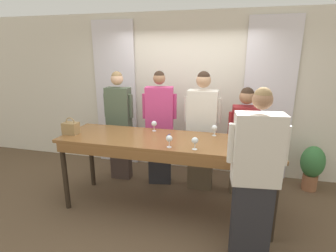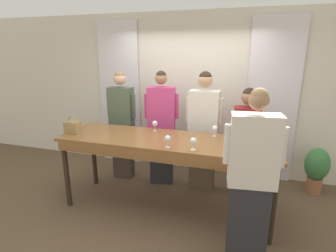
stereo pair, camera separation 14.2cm
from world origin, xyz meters
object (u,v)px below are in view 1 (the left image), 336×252
object	(u,v)px
host_pouring	(255,179)
handbag	(71,128)
guest_olive_jacket	(119,125)
potted_plant	(312,165)
wine_glass_front_mid	(244,135)
wine_glass_front_right	(169,139)
wine_glass_center_right	(277,137)
guest_striped_shirt	(243,140)
guest_cream_sweater	(202,131)
wine_glass_front_left	(214,128)
wine_glass_back_left	(232,140)
wine_bottle	(247,130)
tasting_bar	(166,147)
wine_glass_center_left	(154,124)
guest_pink_top	(160,128)
wine_glass_center_mid	(195,141)

from	to	relation	value
host_pouring	handbag	bearing A→B (deg)	166.94
guest_olive_jacket	potted_plant	world-z (taller)	guest_olive_jacket
wine_glass_front_mid	wine_glass_front_right	bearing A→B (deg)	-157.18
wine_glass_center_right	guest_striped_shirt	size ratio (longest dim) A/B	0.09
wine_glass_front_right	guest_cream_sweater	bearing A→B (deg)	75.70
wine_glass_front_left	wine_glass_back_left	size ratio (longest dim) A/B	1.00
wine_bottle	host_pouring	world-z (taller)	host_pouring
tasting_bar	potted_plant	distance (m)	2.41
wine_glass_front_right	guest_striped_shirt	world-z (taller)	guest_striped_shirt
guest_olive_jacket	wine_glass_center_left	bearing A→B (deg)	-29.82
wine_glass_center_left	guest_pink_top	size ratio (longest dim) A/B	0.08
handbag	wine_glass_back_left	xyz separation A→B (m)	(2.17, -0.04, 0.02)
guest_olive_jacket	host_pouring	world-z (taller)	guest_olive_jacket
handbag	wine_glass_front_right	bearing A→B (deg)	-6.80
wine_glass_front_right	tasting_bar	bearing A→B (deg)	112.81
wine_glass_back_left	potted_plant	xyz separation A→B (m)	(1.25, 1.24, -0.72)
wine_bottle	guest_cream_sweater	xyz separation A→B (m)	(-0.64, 0.43, -0.19)
handbag	potted_plant	world-z (taller)	handbag
guest_olive_jacket	guest_striped_shirt	size ratio (longest dim) A/B	1.11
wine_glass_back_left	guest_striped_shirt	xyz separation A→B (m)	(0.17, 0.89, -0.28)
wine_glass_center_right	guest_cream_sweater	size ratio (longest dim) A/B	0.08
guest_striped_shirt	potted_plant	distance (m)	1.22
host_pouring	potted_plant	xyz separation A→B (m)	(1.01, 1.76, -0.51)
host_pouring	wine_glass_front_right	bearing A→B (deg)	158.12
wine_glass_front_left	wine_glass_center_left	xyz separation A→B (m)	(-0.86, 0.00, -0.00)
wine_glass_front_mid	wine_glass_center_mid	xyz separation A→B (m)	(-0.55, -0.35, 0.00)
wine_bottle	guest_striped_shirt	distance (m)	0.52
wine_glass_back_left	wine_glass_center_mid	bearing A→B (deg)	-162.74
tasting_bar	wine_glass_back_left	world-z (taller)	wine_glass_back_left
wine_glass_front_right	wine_glass_center_left	xyz separation A→B (m)	(-0.37, 0.60, -0.00)
wine_bottle	wine_glass_center_left	distance (m)	1.28
wine_glass_center_left	guest_striped_shirt	bearing A→B (deg)	18.66
wine_glass_back_left	wine_glass_center_right	bearing A→B (deg)	26.66
wine_bottle	guest_pink_top	bearing A→B (deg)	161.85
potted_plant	guest_striped_shirt	bearing A→B (deg)	-161.96
wine_bottle	wine_glass_front_mid	xyz separation A→B (m)	(-0.04, -0.23, -0.01)
wine_glass_front_mid	guest_olive_jacket	size ratio (longest dim) A/B	0.08
wine_glass_front_left	guest_olive_jacket	xyz separation A→B (m)	(-1.60, 0.43, -0.18)
wine_glass_front_mid	wine_glass_front_right	xyz separation A→B (m)	(-0.86, -0.36, 0.00)
wine_glass_front_mid	tasting_bar	bearing A→B (deg)	-174.71
guest_olive_jacket	guest_cream_sweater	distance (m)	1.38
wine_glass_back_left	guest_striped_shirt	bearing A→B (deg)	79.18
wine_glass_front_mid	guest_cream_sweater	bearing A→B (deg)	132.12
wine_glass_center_mid	guest_cream_sweater	size ratio (longest dim) A/B	0.08
potted_plant	wine_glass_center_right	bearing A→B (deg)	-126.51
wine_glass_front_left	guest_striped_shirt	distance (m)	0.65
guest_striped_shirt	guest_pink_top	bearing A→B (deg)	180.00
wine_glass_front_mid	guest_striped_shirt	size ratio (longest dim) A/B	0.09
guest_striped_shirt	host_pouring	distance (m)	1.41
tasting_bar	guest_pink_top	bearing A→B (deg)	111.98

